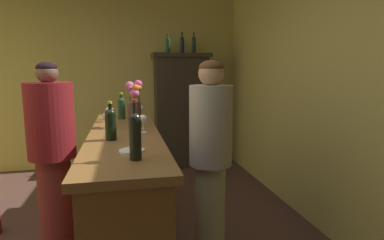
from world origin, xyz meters
TOP-DOWN VIEW (x-y plane):
  - wall_back at (0.00, 2.95)m, footprint 4.97×0.12m
  - wall_right at (2.49, 0.00)m, footprint 0.12×5.91m
  - bar_counter at (0.63, 0.34)m, footprint 0.55×2.30m
  - display_cabinet at (1.51, 2.65)m, footprint 0.89×0.43m
  - wine_bottle_syrah at (0.69, -0.48)m, footprint 0.07×0.07m
  - wine_bottle_pinot at (0.60, 1.09)m, footprint 0.08×0.08m
  - wine_bottle_merlot at (0.53, 0.08)m, footprint 0.08×0.08m
  - wine_glass_front at (0.79, 1.11)m, footprint 0.07×0.07m
  - wine_glass_mid at (0.49, 0.94)m, footprint 0.08×0.08m
  - wine_glass_rear at (0.48, 0.59)m, footprint 0.07×0.07m
  - wine_glass_spare at (0.78, 0.32)m, footprint 0.07×0.07m
  - flower_arrangement at (0.72, 0.60)m, footprint 0.15×0.14m
  - cheese_plate at (0.67, -0.29)m, footprint 0.16×0.16m
  - display_bottle_left at (1.31, 2.65)m, footprint 0.07×0.07m
  - display_bottle_midleft at (1.53, 2.65)m, footprint 0.06×0.06m
  - display_bottle_center at (1.71, 2.65)m, footprint 0.06×0.06m
  - patron_in_navy at (0.04, 0.51)m, footprint 0.38×0.38m
  - bartender at (1.27, 0.06)m, footprint 0.33×0.33m

SIDE VIEW (x-z plane):
  - bar_counter at x=0.63m, z-range 0.00..1.02m
  - patron_in_navy at x=0.04m, z-range 0.07..1.65m
  - bartender at x=1.27m, z-range 0.08..1.68m
  - display_cabinet at x=1.51m, z-range 0.04..1.81m
  - cheese_plate at x=0.67m, z-range 1.02..1.03m
  - wine_glass_rear at x=0.48m, z-range 1.05..1.19m
  - wine_glass_front at x=0.79m, z-range 1.05..1.19m
  - wine_glass_mid at x=0.49m, z-range 1.05..1.20m
  - wine_glass_spare at x=0.78m, z-range 1.05..1.20m
  - wine_bottle_pinot at x=0.60m, z-range 1.01..1.28m
  - wine_bottle_merlot at x=0.53m, z-range 1.00..1.29m
  - wine_bottle_syrah at x=0.69m, z-range 1.00..1.34m
  - flower_arrangement at x=0.72m, z-range 1.01..1.42m
  - wall_back at x=0.00m, z-range 0.00..2.96m
  - wall_right at x=2.49m, z-range 0.00..2.96m
  - display_bottle_left at x=1.31m, z-range 1.76..2.05m
  - display_bottle_midleft at x=1.53m, z-range 1.75..2.07m
  - display_bottle_center at x=1.71m, z-range 1.75..2.08m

